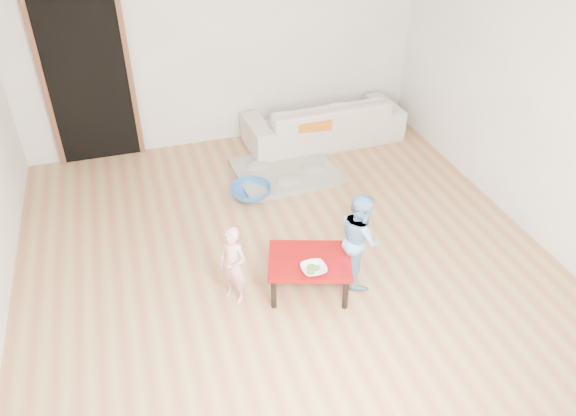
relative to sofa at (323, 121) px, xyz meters
name	(u,v)px	position (x,y,z in m)	size (l,w,h in m)	color
floor	(282,251)	(-1.18, -2.05, -0.29)	(5.00, 5.00, 0.01)	#AA6B49
back_wall	(221,42)	(-1.18, 0.45, 1.01)	(5.00, 0.02, 2.60)	white
right_wall	(529,97)	(1.32, -2.05, 1.01)	(0.02, 5.00, 2.60)	white
doorway	(88,79)	(-2.78, 0.43, 0.73)	(1.02, 0.08, 2.11)	brown
sofa	(323,121)	(0.00, 0.00, 0.00)	(2.02, 0.79, 0.59)	beige
cushion	(312,121)	(-0.25, -0.26, 0.15)	(0.42, 0.37, 0.11)	orange
red_table	(309,275)	(-1.11, -2.65, -0.12)	(0.72, 0.54, 0.36)	maroon
bowl	(314,269)	(-1.13, -2.81, 0.09)	(0.21, 0.21, 0.05)	white
broccoli	(314,269)	(-1.13, -2.81, 0.09)	(0.12, 0.12, 0.06)	#2D5919
child_pink	(233,265)	(-1.76, -2.55, 0.08)	(0.27, 0.18, 0.75)	#FC7382
child_blue	(360,238)	(-0.63, -2.62, 0.16)	(0.44, 0.34, 0.91)	#62ACE4
basin	(251,192)	(-1.23, -1.03, -0.22)	(0.46, 0.46, 0.14)	#2E68AE
blanket	(286,171)	(-0.71, -0.65, -0.27)	(1.17, 0.98, 0.06)	#ABA896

